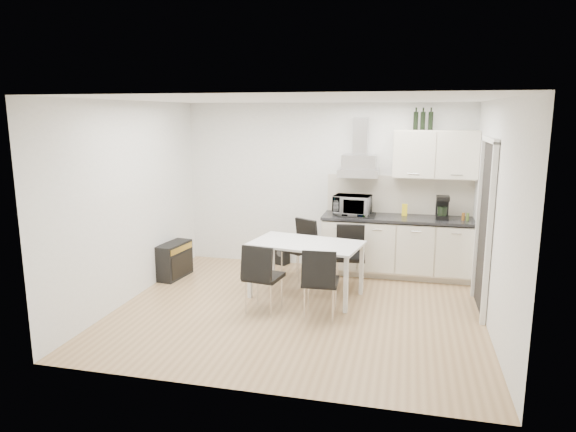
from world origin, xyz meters
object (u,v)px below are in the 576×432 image
(chair_near_left, at_px, (264,277))
(chair_far_right, at_px, (350,258))
(chair_far_left, at_px, (298,250))
(guitar_amp, at_px, (174,260))
(floor_speaker, at_px, (282,254))
(chair_near_right, at_px, (321,282))
(kitchenette, at_px, (399,222))
(dining_table, at_px, (306,248))

(chair_near_left, bearing_deg, chair_far_right, 59.21)
(chair_far_left, bearing_deg, chair_far_right, -167.33)
(guitar_amp, bearing_deg, chair_near_left, -23.08)
(guitar_amp, height_order, floor_speaker, guitar_amp)
(chair_far_right, height_order, guitar_amp, chair_far_right)
(chair_far_left, bearing_deg, chair_near_right, 142.68)
(chair_near_left, distance_m, floor_speaker, 2.07)
(chair_near_right, xyz_separation_m, guitar_amp, (-2.41, 1.02, -0.17))
(chair_far_right, height_order, chair_near_right, same)
(kitchenette, xyz_separation_m, chair_far_left, (-1.46, -0.48, -0.39))
(dining_table, distance_m, chair_near_left, 0.80)
(chair_far_right, xyz_separation_m, guitar_amp, (-2.63, -0.14, -0.17))
(chair_far_left, distance_m, chair_near_right, 1.53)
(chair_near_left, xyz_separation_m, floor_speaker, (-0.28, 2.03, -0.27))
(kitchenette, relative_size, dining_table, 1.62)
(chair_near_left, bearing_deg, chair_near_right, 6.61)
(chair_near_right, relative_size, floor_speaker, 2.59)
(chair_near_right, bearing_deg, kitchenette, 62.29)
(chair_far_right, bearing_deg, guitar_amp, -2.61)
(chair_far_left, height_order, chair_near_right, same)
(kitchenette, height_order, floor_speaker, kitchenette)
(dining_table, bearing_deg, chair_near_left, -111.92)
(chair_near_right, bearing_deg, chair_far_right, 76.22)
(chair_far_left, height_order, floor_speaker, chair_far_left)
(floor_speaker, bearing_deg, kitchenette, 13.31)
(kitchenette, distance_m, chair_far_left, 1.58)
(dining_table, distance_m, chair_far_right, 0.75)
(dining_table, height_order, chair_far_right, chair_far_right)
(chair_near_left, height_order, floor_speaker, chair_near_left)
(dining_table, height_order, chair_near_left, chair_near_left)
(kitchenette, height_order, chair_far_right, kitchenette)
(kitchenette, distance_m, guitar_amp, 3.44)
(guitar_amp, bearing_deg, chair_near_right, -15.63)
(floor_speaker, bearing_deg, dining_table, -45.37)
(floor_speaker, bearing_deg, chair_near_right, -45.87)
(dining_table, relative_size, chair_near_right, 1.77)
(guitar_amp, bearing_deg, floor_speaker, 43.75)
(chair_near_right, xyz_separation_m, floor_speaker, (-1.00, 2.06, -0.27))
(chair_far_right, bearing_deg, dining_table, 36.57)
(chair_far_left, xyz_separation_m, guitar_amp, (-1.82, -0.39, -0.17))
(kitchenette, distance_m, floor_speaker, 1.99)
(chair_far_right, xyz_separation_m, chair_near_right, (-0.22, -1.16, 0.00))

